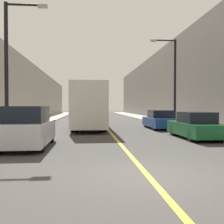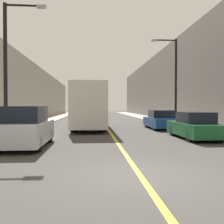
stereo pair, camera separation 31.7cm
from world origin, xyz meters
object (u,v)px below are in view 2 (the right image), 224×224
object	(u,v)px
street_lamp_left	(9,62)
car_right_mid	(160,120)
car_right_near	(194,127)
parked_suv_left	(24,128)
bus	(89,106)
street_lamp_right	(174,77)

from	to	relation	value
street_lamp_left	car_right_mid	bearing A→B (deg)	33.38
car_right_near	street_lamp_left	world-z (taller)	street_lamp_left
parked_suv_left	car_right_near	bearing A→B (deg)	15.31
bus	car_right_mid	size ratio (longest dim) A/B	2.33
street_lamp_left	street_lamp_right	distance (m)	13.52
car_right_near	car_right_mid	bearing A→B (deg)	92.49
car_right_mid	street_lamp_right	size ratio (longest dim) A/B	0.62
car_right_near	bus	bearing A→B (deg)	128.53
parked_suv_left	car_right_mid	size ratio (longest dim) A/B	0.96
parked_suv_left	car_right_mid	xyz separation A→B (m)	(8.56, 8.79, -0.17)
car_right_near	parked_suv_left	bearing A→B (deg)	-164.69
car_right_mid	street_lamp_left	bearing A→B (deg)	-146.62
bus	street_lamp_right	bearing A→B (deg)	-2.06
bus	car_right_mid	bearing A→B (deg)	-11.76
street_lamp_right	car_right_near	bearing A→B (deg)	-98.76
street_lamp_left	bus	bearing A→B (deg)	61.77
bus	parked_suv_left	distance (m)	10.42
parked_suv_left	car_right_near	world-z (taller)	parked_suv_left
parked_suv_left	street_lamp_right	world-z (taller)	street_lamp_right
street_lamp_right	street_lamp_left	bearing A→B (deg)	-146.57
parked_suv_left	street_lamp_right	bearing A→B (deg)	44.31
bus	street_lamp_left	world-z (taller)	street_lamp_left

